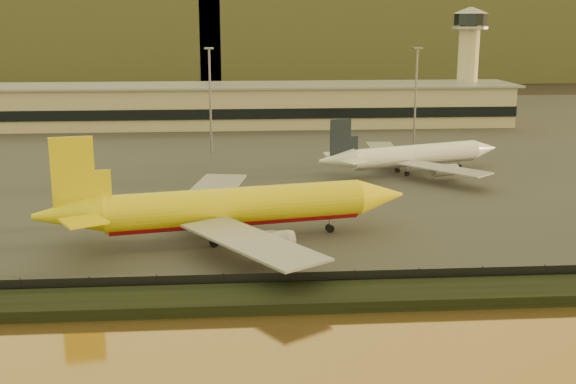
% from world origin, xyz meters
% --- Properties ---
extents(ground, '(900.00, 900.00, 0.00)m').
position_xyz_m(ground, '(0.00, 0.00, 0.00)').
color(ground, black).
rests_on(ground, ground).
extents(embankment, '(320.00, 7.00, 1.40)m').
position_xyz_m(embankment, '(0.00, -17.00, 0.70)').
color(embankment, black).
rests_on(embankment, ground).
extents(tarmac, '(320.00, 220.00, 0.20)m').
position_xyz_m(tarmac, '(0.00, 95.00, 0.10)').
color(tarmac, '#2D2D2D').
rests_on(tarmac, ground).
extents(perimeter_fence, '(300.00, 0.05, 2.20)m').
position_xyz_m(perimeter_fence, '(0.00, -13.00, 1.30)').
color(perimeter_fence, black).
rests_on(perimeter_fence, tarmac).
extents(terminal_building, '(202.00, 25.00, 12.60)m').
position_xyz_m(terminal_building, '(-14.52, 125.55, 6.25)').
color(terminal_building, tan).
rests_on(terminal_building, tarmac).
extents(control_tower, '(11.20, 11.20, 35.50)m').
position_xyz_m(control_tower, '(70.00, 131.00, 21.66)').
color(control_tower, tan).
rests_on(control_tower, tarmac).
extents(apron_light_masts, '(152.20, 12.20, 25.40)m').
position_xyz_m(apron_light_masts, '(15.00, 75.00, 15.70)').
color(apron_light_masts, slate).
rests_on(apron_light_masts, tarmac).
extents(distant_hills, '(470.00, 160.00, 70.00)m').
position_xyz_m(distant_hills, '(-20.74, 340.00, 31.39)').
color(distant_hills, brown).
rests_on(distant_hills, ground).
extents(dhl_cargo_jet, '(55.32, 53.39, 16.59)m').
position_xyz_m(dhl_cargo_jet, '(-5.25, 7.66, 5.15)').
color(dhl_cargo_jet, '#DAC40B').
rests_on(dhl_cargo_jet, tarmac).
extents(white_narrowbody_jet, '(42.54, 40.38, 12.56)m').
position_xyz_m(white_narrowbody_jet, '(33.27, 52.55, 3.95)').
color(white_narrowbody_jet, white).
rests_on(white_narrowbody_jet, tarmac).
extents(gse_vehicle_yellow, '(4.94, 3.19, 2.05)m').
position_xyz_m(gse_vehicle_yellow, '(16.85, 33.18, 1.23)').
color(gse_vehicle_yellow, '#DAC40B').
rests_on(gse_vehicle_yellow, tarmac).
extents(gse_vehicle_white, '(4.71, 2.99, 1.96)m').
position_xyz_m(gse_vehicle_white, '(-10.06, 31.66, 1.18)').
color(gse_vehicle_white, white).
rests_on(gse_vehicle_white, tarmac).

